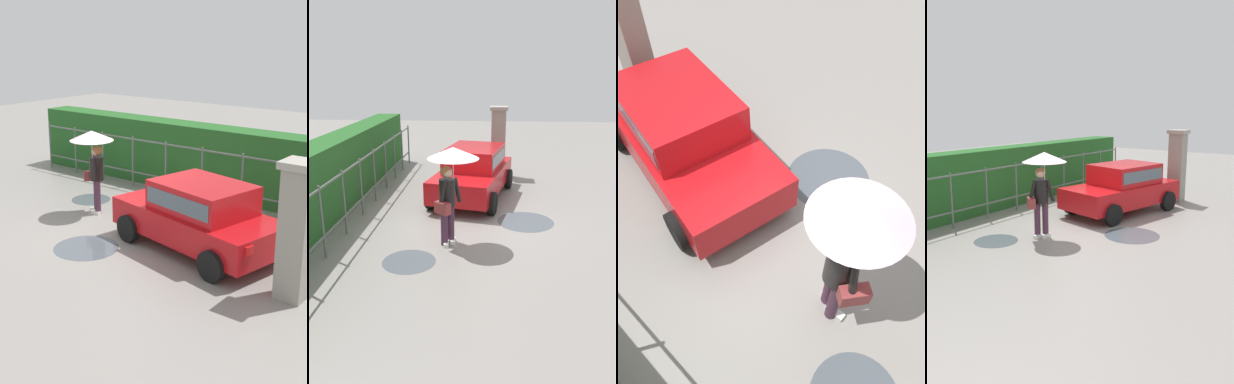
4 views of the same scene
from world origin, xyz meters
TOP-DOWN VIEW (x-y plane):
  - ground_plane at (0.00, 0.00)m, footprint 40.00×40.00m
  - car at (2.04, -0.01)m, footprint 3.96×2.46m
  - pedestrian at (-1.27, 0.32)m, footprint 1.06×1.06m
  - gate_pillar at (4.45, -0.75)m, footprint 0.60×0.60m
  - fence_section at (0.30, 2.77)m, footprint 12.06×0.05m
  - hedge_row at (0.30, 3.62)m, footprint 13.01×0.90m
  - puddle_near at (0.12, -1.39)m, footprint 1.39×1.39m
  - puddle_far at (-2.17, 1.07)m, footprint 1.05×1.05m

SIDE VIEW (x-z plane):
  - ground_plane at x=0.00m, z-range 0.00..0.00m
  - puddle_near at x=0.12m, z-range 0.00..0.00m
  - puddle_far at x=-2.17m, z-range 0.00..0.00m
  - car at x=2.04m, z-range 0.06..1.54m
  - fence_section at x=0.30m, z-range 0.08..1.58m
  - hedge_row at x=0.30m, z-range 0.00..1.90m
  - gate_pillar at x=4.45m, z-range 0.03..2.45m
  - pedestrian at x=-1.27m, z-range 0.57..2.68m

